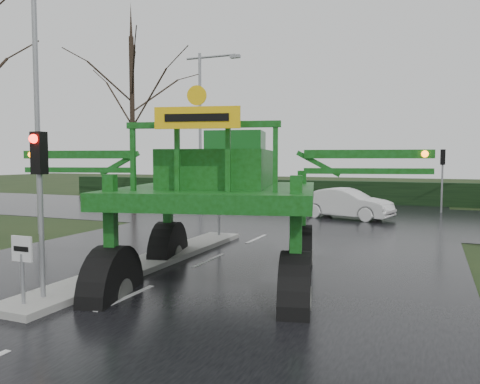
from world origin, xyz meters
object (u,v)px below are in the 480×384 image
at_px(keep_left_sign, 22,259).
at_px(traffic_signal_far, 443,166).
at_px(crop_sprayer, 115,175).
at_px(street_light_left_far, 204,114).
at_px(traffic_signal_near, 40,179).
at_px(street_light_left_near, 42,82).
at_px(traffic_signal_mid, 219,170).
at_px(white_sedan, 346,219).

distance_m(keep_left_sign, traffic_signal_far, 22.93).
xyz_separation_m(traffic_signal_far, crop_sprayer, (-6.96, -19.71, 0.04)).
bearing_deg(street_light_left_far, traffic_signal_far, 0.03).
relative_size(traffic_signal_near, crop_sprayer, 0.36).
xyz_separation_m(street_light_left_near, street_light_left_far, (0.00, 14.00, 0.00)).
xyz_separation_m(traffic_signal_near, street_light_left_near, (-6.89, 7.01, 3.40)).
bearing_deg(street_light_left_near, traffic_signal_mid, 12.21).
xyz_separation_m(keep_left_sign, crop_sprayer, (0.84, 1.80, 1.57)).
height_order(traffic_signal_far, street_light_left_far, street_light_left_far).
xyz_separation_m(keep_left_sign, traffic_signal_far, (7.80, 21.51, 1.53)).
height_order(traffic_signal_mid, white_sedan, traffic_signal_mid).
bearing_deg(street_light_left_near, traffic_signal_far, 43.63).
relative_size(keep_left_sign, street_light_left_near, 0.14).
distance_m(traffic_signal_mid, traffic_signal_far, 14.75).
height_order(street_light_left_far, white_sedan, street_light_left_far).
height_order(traffic_signal_near, crop_sprayer, crop_sprayer).
xyz_separation_m(traffic_signal_far, white_sedan, (-4.46, -4.64, -2.59)).
distance_m(traffic_signal_far, crop_sprayer, 20.90).
height_order(keep_left_sign, white_sedan, keep_left_sign).
relative_size(keep_left_sign, traffic_signal_near, 0.38).
distance_m(street_light_left_near, white_sedan, 15.11).
bearing_deg(street_light_left_near, street_light_left_far, 90.00).
bearing_deg(street_light_left_near, keep_left_sign, -47.41).
distance_m(traffic_signal_mid, street_light_left_near, 7.83).
height_order(traffic_signal_near, street_light_left_near, street_light_left_near).
relative_size(keep_left_sign, crop_sprayer, 0.14).
height_order(traffic_signal_near, traffic_signal_mid, same).
bearing_deg(street_light_left_far, traffic_signal_mid, -61.14).
bearing_deg(traffic_signal_far, white_sedan, 46.10).
bearing_deg(traffic_signal_mid, crop_sprayer, -83.34).
bearing_deg(traffic_signal_near, street_light_left_far, 108.17).
xyz_separation_m(traffic_signal_mid, street_light_left_near, (-6.89, -1.49, 3.40)).
height_order(traffic_signal_mid, traffic_signal_far, same).
height_order(traffic_signal_far, white_sedan, traffic_signal_far).
xyz_separation_m(street_light_left_far, white_sedan, (10.23, -4.63, -5.99)).
bearing_deg(traffic_signal_near, street_light_left_near, 134.53).
xyz_separation_m(crop_sprayer, white_sedan, (2.50, 15.07, -2.63)).
height_order(keep_left_sign, traffic_signal_near, traffic_signal_near).
relative_size(keep_left_sign, white_sedan, 0.30).
bearing_deg(traffic_signal_mid, street_light_left_near, -167.79).
height_order(traffic_signal_mid, crop_sprayer, crop_sprayer).
distance_m(traffic_signal_mid, white_sedan, 8.94).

